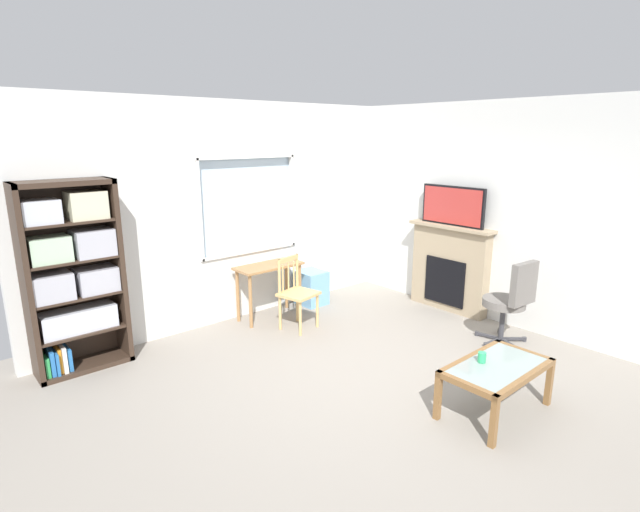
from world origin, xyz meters
TOP-DOWN VIEW (x-y plane):
  - ground at (0.00, 0.00)m, footprint 6.01×5.79m
  - wall_back_with_window at (-0.03, 2.40)m, footprint 5.01×0.15m
  - wall_right at (2.56, 0.00)m, footprint 0.12×4.99m
  - bookshelf at (-1.93, 2.15)m, footprint 0.90×0.38m
  - desk_under_window at (0.37, 2.05)m, footprint 0.88×0.40m
  - wooden_chair at (0.41, 1.53)m, footprint 0.50×0.48m
  - plastic_drawer_unit at (1.13, 2.10)m, footprint 0.35×0.40m
  - fireplace at (2.41, 0.69)m, footprint 0.26×1.22m
  - tv at (2.39, 0.69)m, footprint 0.06×0.92m
  - office_chair at (1.95, -0.46)m, footprint 0.57×0.58m
  - coffee_table at (0.52, -1.10)m, footprint 0.99×0.57m
  - sippy_cup at (0.47, -0.98)m, footprint 0.07×0.07m

SIDE VIEW (x-z plane):
  - ground at x=0.00m, z-range -0.02..0.00m
  - plastic_drawer_unit at x=1.13m, z-range 0.00..0.48m
  - coffee_table at x=0.52m, z-range 0.15..0.60m
  - wooden_chair at x=0.41m, z-range 0.01..0.91m
  - sippy_cup at x=0.47m, z-range 0.44..0.53m
  - office_chair at x=1.95m, z-range 0.05..1.05m
  - desk_under_window at x=0.37m, z-range 0.22..0.94m
  - fireplace at x=2.41m, z-range 0.00..1.19m
  - bookshelf at x=-1.93m, z-range 0.05..1.99m
  - wall_back_with_window at x=-0.03m, z-range -0.01..2.76m
  - wall_right at x=2.56m, z-range 0.00..2.77m
  - tv at x=2.39m, z-range 1.18..1.70m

